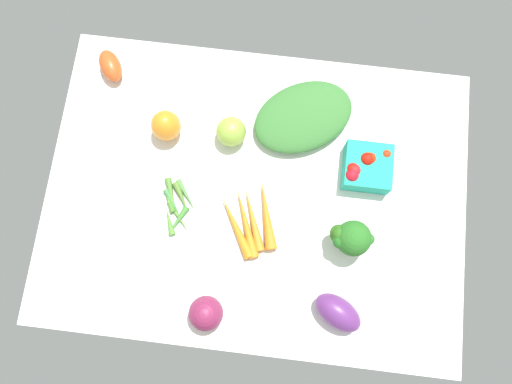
{
  "coord_description": "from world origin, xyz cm",
  "views": [
    {
      "loc": [
        3.14,
        -25.93,
        120.51
      ],
      "look_at": [
        0.0,
        0.0,
        4.0
      ],
      "focal_mm": 34.27,
      "sensor_mm": 36.0,
      "label": 1
    }
  ],
  "objects_px": {
    "okra_pile": "(176,205)",
    "roma_tomato": "(110,66)",
    "carrot_bunch": "(252,220)",
    "bell_pepper_orange": "(166,126)",
    "berry_basket": "(366,167)",
    "leafy_greens_clump": "(303,117)",
    "red_onion_center": "(206,313)",
    "eggplant": "(338,313)",
    "broccoli_head": "(351,238)",
    "heirloom_tomato_green": "(231,132)"
  },
  "relations": [
    {
      "from": "roma_tomato",
      "to": "leafy_greens_clump",
      "type": "relative_size",
      "value": 0.35
    },
    {
      "from": "roma_tomato",
      "to": "leafy_greens_clump",
      "type": "height_order",
      "value": "roma_tomato"
    },
    {
      "from": "red_onion_center",
      "to": "carrot_bunch",
      "type": "xyz_separation_m",
      "value": [
        0.08,
        0.23,
        -0.03
      ]
    },
    {
      "from": "red_onion_center",
      "to": "bell_pepper_orange",
      "type": "xyz_separation_m",
      "value": [
        -0.16,
        0.43,
        0.0
      ]
    },
    {
      "from": "red_onion_center",
      "to": "bell_pepper_orange",
      "type": "bearing_deg",
      "value": 110.4
    },
    {
      "from": "bell_pepper_orange",
      "to": "heirloom_tomato_green",
      "type": "distance_m",
      "value": 0.16
    },
    {
      "from": "broccoli_head",
      "to": "okra_pile",
      "type": "bearing_deg",
      "value": 175.0
    },
    {
      "from": "roma_tomato",
      "to": "red_onion_center",
      "type": "bearing_deg",
      "value": 179.53
    },
    {
      "from": "bell_pepper_orange",
      "to": "heirloom_tomato_green",
      "type": "xyz_separation_m",
      "value": [
        0.16,
        0.01,
        -0.01
      ]
    },
    {
      "from": "carrot_bunch",
      "to": "bell_pepper_orange",
      "type": "height_order",
      "value": "bell_pepper_orange"
    },
    {
      "from": "broccoli_head",
      "to": "red_onion_center",
      "type": "bearing_deg",
      "value": -146.14
    },
    {
      "from": "eggplant",
      "to": "leafy_greens_clump",
      "type": "relative_size",
      "value": 0.45
    },
    {
      "from": "carrot_bunch",
      "to": "bell_pepper_orange",
      "type": "relative_size",
      "value": 2.31
    },
    {
      "from": "leafy_greens_clump",
      "to": "heirloom_tomato_green",
      "type": "bearing_deg",
      "value": -159.52
    },
    {
      "from": "carrot_bunch",
      "to": "leafy_greens_clump",
      "type": "bearing_deg",
      "value": 70.49
    },
    {
      "from": "bell_pepper_orange",
      "to": "berry_basket",
      "type": "height_order",
      "value": "bell_pepper_orange"
    },
    {
      "from": "broccoli_head",
      "to": "berry_basket",
      "type": "bearing_deg",
      "value": 81.04
    },
    {
      "from": "leafy_greens_clump",
      "to": "eggplant",
      "type": "bearing_deg",
      "value": -75.01
    },
    {
      "from": "roma_tomato",
      "to": "bell_pepper_orange",
      "type": "bearing_deg",
      "value": -161.15
    },
    {
      "from": "red_onion_center",
      "to": "leafy_greens_clump",
      "type": "relative_size",
      "value": 0.31
    },
    {
      "from": "carrot_bunch",
      "to": "berry_basket",
      "type": "relative_size",
      "value": 1.77
    },
    {
      "from": "roma_tomato",
      "to": "berry_basket",
      "type": "distance_m",
      "value": 0.7
    },
    {
      "from": "leafy_greens_clump",
      "to": "heirloom_tomato_green",
      "type": "xyz_separation_m",
      "value": [
        -0.17,
        -0.07,
        0.01
      ]
    },
    {
      "from": "red_onion_center",
      "to": "berry_basket",
      "type": "bearing_deg",
      "value": 49.07
    },
    {
      "from": "red_onion_center",
      "to": "eggplant",
      "type": "xyz_separation_m",
      "value": [
        0.3,
        0.04,
        -0.01
      ]
    },
    {
      "from": "leafy_greens_clump",
      "to": "broccoli_head",
      "type": "xyz_separation_m",
      "value": [
        0.14,
        -0.3,
        0.04
      ]
    },
    {
      "from": "berry_basket",
      "to": "bell_pepper_orange",
      "type": "bearing_deg",
      "value": 175.04
    },
    {
      "from": "okra_pile",
      "to": "heirloom_tomato_green",
      "type": "xyz_separation_m",
      "value": [
        0.11,
        0.2,
        0.03
      ]
    },
    {
      "from": "roma_tomato",
      "to": "eggplant",
      "type": "bearing_deg",
      "value": -161.03
    },
    {
      "from": "heirloom_tomato_green",
      "to": "bell_pepper_orange",
      "type": "bearing_deg",
      "value": -177.84
    },
    {
      "from": "leafy_greens_clump",
      "to": "berry_basket",
      "type": "bearing_deg",
      "value": -34.82
    },
    {
      "from": "okra_pile",
      "to": "berry_basket",
      "type": "height_order",
      "value": "berry_basket"
    },
    {
      "from": "okra_pile",
      "to": "roma_tomato",
      "type": "relative_size",
      "value": 1.64
    },
    {
      "from": "eggplant",
      "to": "roma_tomato",
      "type": "height_order",
      "value": "eggplant"
    },
    {
      "from": "red_onion_center",
      "to": "eggplant",
      "type": "height_order",
      "value": "red_onion_center"
    },
    {
      "from": "berry_basket",
      "to": "heirloom_tomato_green",
      "type": "bearing_deg",
      "value": 171.69
    },
    {
      "from": "okra_pile",
      "to": "roma_tomato",
      "type": "height_order",
      "value": "roma_tomato"
    },
    {
      "from": "okra_pile",
      "to": "eggplant",
      "type": "xyz_separation_m",
      "value": [
        0.41,
        -0.21,
        0.03
      ]
    },
    {
      "from": "leafy_greens_clump",
      "to": "red_onion_center",
      "type": "bearing_deg",
      "value": -109.0
    },
    {
      "from": "carrot_bunch",
      "to": "roma_tomato",
      "type": "height_order",
      "value": "roma_tomato"
    },
    {
      "from": "okra_pile",
      "to": "carrot_bunch",
      "type": "bearing_deg",
      "value": -4.48
    },
    {
      "from": "leafy_greens_clump",
      "to": "heirloom_tomato_green",
      "type": "distance_m",
      "value": 0.19
    },
    {
      "from": "okra_pile",
      "to": "carrot_bunch",
      "type": "xyz_separation_m",
      "value": [
        0.19,
        -0.01,
        0.0
      ]
    },
    {
      "from": "bell_pepper_orange",
      "to": "eggplant",
      "type": "bearing_deg",
      "value": -40.72
    },
    {
      "from": "bell_pepper_orange",
      "to": "okra_pile",
      "type": "bearing_deg",
      "value": -75.68
    },
    {
      "from": "berry_basket",
      "to": "eggplant",
      "type": "bearing_deg",
      "value": -96.4
    },
    {
      "from": "berry_basket",
      "to": "carrot_bunch",
      "type": "bearing_deg",
      "value": -148.52
    },
    {
      "from": "eggplant",
      "to": "berry_basket",
      "type": "bearing_deg",
      "value": 112.92
    },
    {
      "from": "berry_basket",
      "to": "red_onion_center",
      "type": "bearing_deg",
      "value": -130.93
    },
    {
      "from": "bell_pepper_orange",
      "to": "heirloom_tomato_green",
      "type": "relative_size",
      "value": 1.17
    }
  ]
}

